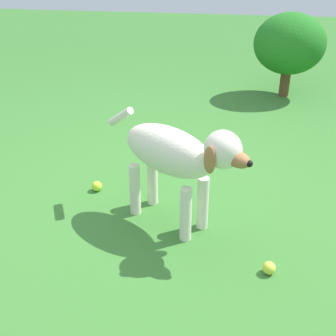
% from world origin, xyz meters
% --- Properties ---
extents(ground, '(14.00, 14.00, 0.00)m').
position_xyz_m(ground, '(0.00, 0.00, 0.00)').
color(ground, '#38722D').
extents(dog, '(0.85, 0.59, 0.67)m').
position_xyz_m(dog, '(0.09, -0.25, 0.44)').
color(dog, silver).
rests_on(dog, ground).
extents(tennis_ball_0, '(0.07, 0.07, 0.07)m').
position_xyz_m(tennis_ball_0, '(0.60, -0.61, 0.03)').
color(tennis_ball_0, '#D1DA42').
rests_on(tennis_ball_0, ground).
extents(tennis_ball_1, '(0.07, 0.07, 0.07)m').
position_xyz_m(tennis_ball_1, '(-0.47, 0.04, 0.03)').
color(tennis_ball_1, '#C1DF33').
rests_on(tennis_ball_1, ground).
extents(water_bowl, '(0.22, 0.22, 0.06)m').
position_xyz_m(water_bowl, '(-0.00, 0.46, 0.03)').
color(water_bowl, teal).
rests_on(water_bowl, ground).
extents(shrub_near, '(0.69, 0.62, 0.82)m').
position_xyz_m(shrub_near, '(0.88, 2.15, 0.52)').
color(shrub_near, brown).
rests_on(shrub_near, ground).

